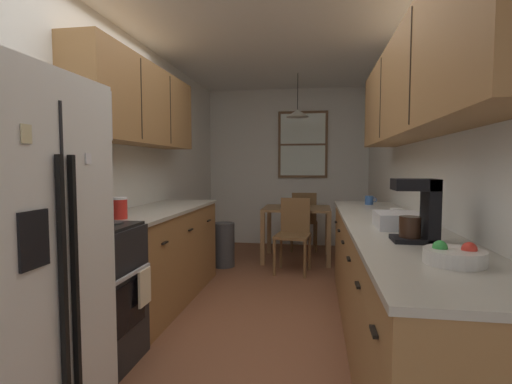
{
  "coord_description": "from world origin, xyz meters",
  "views": [
    {
      "loc": [
        0.48,
        -2.7,
        1.3
      ],
      "look_at": [
        -0.14,
        1.19,
        1.03
      ],
      "focal_mm": 26.83,
      "sensor_mm": 36.0,
      "label": 1
    }
  ],
  "objects_px": {
    "storage_canister": "(119,208)",
    "mug_spare": "(369,200)",
    "mug_by_coffeemaker": "(397,215)",
    "microwave_over_range": "(59,110)",
    "fruit_bowl": "(454,255)",
    "dining_table": "(297,216)",
    "stove_range": "(82,296)",
    "dining_chair_near": "(294,231)",
    "dining_chair_far": "(304,218)",
    "table_serving_bowl": "(292,205)",
    "dish_rack": "(398,220)",
    "trash_bin": "(224,245)",
    "coffee_maker": "(421,209)"
  },
  "relations": [
    {
      "from": "mug_by_coffeemaker",
      "to": "dish_rack",
      "type": "bearing_deg",
      "value": -99.64
    },
    {
      "from": "storage_canister",
      "to": "table_serving_bowl",
      "type": "distance_m",
      "value": 2.89
    },
    {
      "from": "microwave_over_range",
      "to": "dish_rack",
      "type": "height_order",
      "value": "microwave_over_range"
    },
    {
      "from": "stove_range",
      "to": "dining_table",
      "type": "relative_size",
      "value": 1.21
    },
    {
      "from": "stove_range",
      "to": "table_serving_bowl",
      "type": "bearing_deg",
      "value": 70.03
    },
    {
      "from": "coffee_maker",
      "to": "dish_rack",
      "type": "bearing_deg",
      "value": 92.24
    },
    {
      "from": "stove_range",
      "to": "dish_rack",
      "type": "relative_size",
      "value": 3.24
    },
    {
      "from": "dining_chair_far",
      "to": "dining_chair_near",
      "type": "bearing_deg",
      "value": -94.14
    },
    {
      "from": "dining_table",
      "to": "fruit_bowl",
      "type": "xyz_separation_m",
      "value": [
        0.82,
        -3.61,
        0.32
      ]
    },
    {
      "from": "storage_canister",
      "to": "stove_range",
      "type": "bearing_deg",
      "value": -89.36
    },
    {
      "from": "trash_bin",
      "to": "dish_rack",
      "type": "distance_m",
      "value": 2.86
    },
    {
      "from": "dining_chair_far",
      "to": "trash_bin",
      "type": "height_order",
      "value": "dining_chair_far"
    },
    {
      "from": "microwave_over_range",
      "to": "mug_by_coffeemaker",
      "type": "distance_m",
      "value": 2.39
    },
    {
      "from": "microwave_over_range",
      "to": "mug_by_coffeemaker",
      "type": "xyz_separation_m",
      "value": [
        2.17,
        0.72,
        -0.7
      ]
    },
    {
      "from": "mug_spare",
      "to": "table_serving_bowl",
      "type": "height_order",
      "value": "mug_spare"
    },
    {
      "from": "stove_range",
      "to": "coffee_maker",
      "type": "xyz_separation_m",
      "value": [
        2.01,
        -0.08,
        0.6
      ]
    },
    {
      "from": "coffee_maker",
      "to": "mug_spare",
      "type": "bearing_deg",
      "value": 89.9
    },
    {
      "from": "dining_table",
      "to": "trash_bin",
      "type": "xyz_separation_m",
      "value": [
        -0.92,
        -0.5,
        -0.33
      ]
    },
    {
      "from": "mug_by_coffeemaker",
      "to": "storage_canister",
      "type": "bearing_deg",
      "value": -173.94
    },
    {
      "from": "table_serving_bowl",
      "to": "fruit_bowl",
      "type": "bearing_deg",
      "value": -76.43
    },
    {
      "from": "storage_canister",
      "to": "mug_spare",
      "type": "distance_m",
      "value": 2.46
    },
    {
      "from": "dining_chair_near",
      "to": "fruit_bowl",
      "type": "relative_size",
      "value": 3.75
    },
    {
      "from": "microwave_over_range",
      "to": "mug_spare",
      "type": "xyz_separation_m",
      "value": [
        2.13,
        1.9,
        -0.7
      ]
    },
    {
      "from": "microwave_over_range",
      "to": "coffee_maker",
      "type": "bearing_deg",
      "value": -2.09
    },
    {
      "from": "trash_bin",
      "to": "dish_rack",
      "type": "bearing_deg",
      "value": -52.28
    },
    {
      "from": "dining_chair_far",
      "to": "storage_canister",
      "type": "height_order",
      "value": "storage_canister"
    },
    {
      "from": "dining_chair_far",
      "to": "dish_rack",
      "type": "distance_m",
      "value": 3.39
    },
    {
      "from": "microwave_over_range",
      "to": "dining_table",
      "type": "bearing_deg",
      "value": 66.69
    },
    {
      "from": "storage_canister",
      "to": "coffee_maker",
      "type": "height_order",
      "value": "coffee_maker"
    },
    {
      "from": "dining_chair_near",
      "to": "table_serving_bowl",
      "type": "height_order",
      "value": "dining_chair_near"
    },
    {
      "from": "coffee_maker",
      "to": "trash_bin",
      "type": "bearing_deg",
      "value": 122.92
    },
    {
      "from": "fruit_bowl",
      "to": "coffee_maker",
      "type": "bearing_deg",
      "value": 92.27
    },
    {
      "from": "microwave_over_range",
      "to": "dish_rack",
      "type": "relative_size",
      "value": 1.72
    },
    {
      "from": "dining_chair_near",
      "to": "storage_canister",
      "type": "xyz_separation_m",
      "value": [
        -1.21,
        -1.99,
        0.48
      ]
    },
    {
      "from": "fruit_bowl",
      "to": "dish_rack",
      "type": "relative_size",
      "value": 0.71
    },
    {
      "from": "dining_table",
      "to": "trash_bin",
      "type": "relative_size",
      "value": 1.6
    },
    {
      "from": "microwave_over_range",
      "to": "trash_bin",
      "type": "relative_size",
      "value": 1.03
    },
    {
      "from": "dining_table",
      "to": "fruit_bowl",
      "type": "height_order",
      "value": "fruit_bowl"
    },
    {
      "from": "microwave_over_range",
      "to": "dining_table",
      "type": "height_order",
      "value": "microwave_over_range"
    },
    {
      "from": "stove_range",
      "to": "dining_chair_near",
      "type": "height_order",
      "value": "stove_range"
    },
    {
      "from": "storage_canister",
      "to": "mug_by_coffeemaker",
      "type": "height_order",
      "value": "storage_canister"
    },
    {
      "from": "microwave_over_range",
      "to": "trash_bin",
      "type": "xyz_separation_m",
      "value": [
        0.41,
        2.58,
        -1.36
      ]
    },
    {
      "from": "microwave_over_range",
      "to": "mug_spare",
      "type": "height_order",
      "value": "microwave_over_range"
    },
    {
      "from": "mug_spare",
      "to": "trash_bin",
      "type": "bearing_deg",
      "value": 158.57
    },
    {
      "from": "mug_by_coffeemaker",
      "to": "dish_rack",
      "type": "relative_size",
      "value": 0.36
    },
    {
      "from": "mug_by_coffeemaker",
      "to": "microwave_over_range",
      "type": "bearing_deg",
      "value": -161.65
    },
    {
      "from": "dining_table",
      "to": "dining_chair_far",
      "type": "bearing_deg",
      "value": 82.62
    },
    {
      "from": "trash_bin",
      "to": "table_serving_bowl",
      "type": "bearing_deg",
      "value": 33.83
    },
    {
      "from": "coffee_maker",
      "to": "fruit_bowl",
      "type": "height_order",
      "value": "coffee_maker"
    },
    {
      "from": "storage_canister",
      "to": "fruit_bowl",
      "type": "relative_size",
      "value": 0.68
    }
  ]
}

